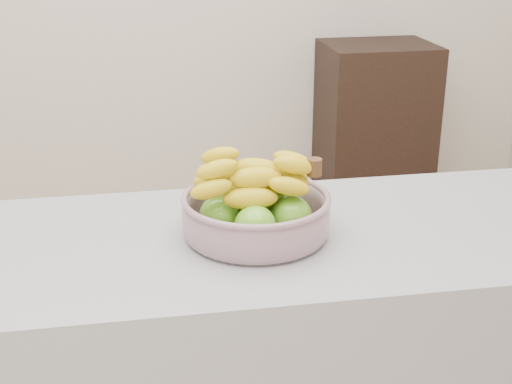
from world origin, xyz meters
TOP-DOWN VIEW (x-y plane):
  - cabinet at (1.11, 1.78)m, footprint 0.53×0.43m
  - fruit_bowl at (0.16, -0.15)m, footprint 0.32×0.32m

SIDE VIEW (x-z plane):
  - cabinet at x=1.11m, z-range 0.00..0.95m
  - fruit_bowl at x=0.16m, z-range 0.87..1.05m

